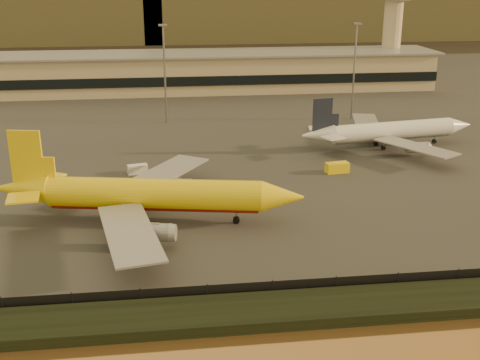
{
  "coord_description": "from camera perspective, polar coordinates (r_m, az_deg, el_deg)",
  "views": [
    {
      "loc": [
        -10.08,
        -77.27,
        38.17
      ],
      "look_at": [
        1.12,
        12.0,
        6.93
      ],
      "focal_mm": 45.0,
      "sensor_mm": 36.0,
      "label": 1
    }
  ],
  "objects": [
    {
      "name": "white_narrowbody_jet",
      "position": [
        140.97,
        14.0,
        4.48
      ],
      "size": [
        42.33,
        40.91,
        12.17
      ],
      "rotation": [
        0.0,
        0.0,
        0.15
      ],
      "color": "silver",
      "rests_on": "tarmac"
    },
    {
      "name": "apron_light_masts",
      "position": [
        155.95,
        2.22,
        10.85
      ],
      "size": [
        152.2,
        12.2,
        25.4
      ],
      "color": "slate",
      "rests_on": "tarmac"
    },
    {
      "name": "control_tower",
      "position": [
        223.75,
        14.3,
        14.35
      ],
      "size": [
        11.2,
        11.2,
        35.5
      ],
      "color": "tan",
      "rests_on": "tarmac"
    },
    {
      "name": "ground",
      "position": [
        86.78,
        0.25,
        -6.95
      ],
      "size": [
        900.0,
        900.0,
        0.0
      ],
      "primitive_type": "plane",
      "color": "black",
      "rests_on": "ground"
    },
    {
      "name": "perimeter_fence",
      "position": [
        74.78,
        1.56,
        -10.4
      ],
      "size": [
        300.0,
        0.05,
        2.2
      ],
      "primitive_type": "cube",
      "color": "black",
      "rests_on": "tarmac"
    },
    {
      "name": "dhl_cargo_jet",
      "position": [
        96.47,
        -8.59,
        -1.45
      ],
      "size": [
        49.04,
        47.35,
        14.7
      ],
      "rotation": [
        0.0,
        0.0,
        -0.19
      ],
      "color": "yellow",
      "rests_on": "tarmac"
    },
    {
      "name": "embankment",
      "position": [
        71.69,
        2.05,
        -12.38
      ],
      "size": [
        320.0,
        7.0,
        1.4
      ],
      "primitive_type": "cube",
      "color": "black",
      "rests_on": "ground"
    },
    {
      "name": "terminal_building",
      "position": [
        205.37,
        -8.43,
        10.0
      ],
      "size": [
        202.0,
        25.0,
        12.6
      ],
      "color": "tan",
      "rests_on": "tarmac"
    },
    {
      "name": "gse_vehicle_white",
      "position": [
        121.04,
        -9.69,
        1.03
      ],
      "size": [
        4.21,
        2.55,
        1.76
      ],
      "primitive_type": "cube",
      "rotation": [
        0.0,
        0.0,
        0.21
      ],
      "color": "silver",
      "rests_on": "tarmac"
    },
    {
      "name": "gse_vehicle_yellow",
      "position": [
        121.34,
        9.2,
        1.17
      ],
      "size": [
        4.79,
        2.64,
        2.05
      ],
      "primitive_type": "cube",
      "rotation": [
        0.0,
        0.0,
        0.13
      ],
      "color": "yellow",
      "rests_on": "tarmac"
    },
    {
      "name": "tarmac",
      "position": [
        176.72,
        -3.74,
        6.67
      ],
      "size": [
        320.0,
        220.0,
        0.2
      ],
      "primitive_type": "cube",
      "color": "#2D2D2D",
      "rests_on": "ground"
    }
  ]
}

